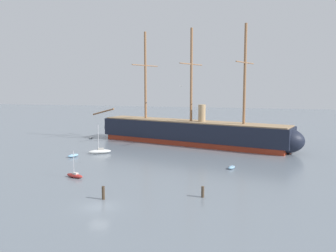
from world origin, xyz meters
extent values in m
plane|color=slate|center=(0.00, 0.00, 0.00)|extent=(400.00, 400.00, 0.00)
cube|color=maroon|center=(2.29, 51.42, 0.65)|extent=(50.17, 21.03, 1.30)
cube|color=black|center=(2.29, 51.42, 3.63)|extent=(52.26, 21.91, 4.65)
ellipsoid|color=black|center=(-20.75, 58.04, 2.98)|extent=(10.96, 9.35, 5.96)
ellipsoid|color=black|center=(25.34, 44.80, 2.98)|extent=(10.96, 9.35, 5.96)
cube|color=#9E7F5B|center=(2.29, 51.42, 6.10)|extent=(51.08, 21.02, 0.28)
cylinder|color=#936642|center=(-11.49, 55.38, 18.06)|extent=(0.65, 0.65, 24.20)
cylinder|color=#936642|center=(-11.49, 55.38, 20.96)|extent=(3.71, 12.10, 0.26)
cylinder|color=#936642|center=(2.29, 51.42, 18.06)|extent=(0.65, 0.65, 24.20)
cylinder|color=#936642|center=(2.29, 51.42, 20.96)|extent=(3.71, 12.10, 0.26)
cylinder|color=#936642|center=(16.07, 47.46, 18.06)|extent=(0.65, 0.65, 24.20)
cylinder|color=#936642|center=(16.07, 47.46, 20.96)|extent=(3.71, 12.10, 0.26)
cylinder|color=#936642|center=(-26.38, 59.66, 7.47)|extent=(8.05, 2.72, 2.48)
cylinder|color=tan|center=(5.30, 50.56, 8.28)|extent=(1.86, 1.86, 4.65)
ellipsoid|color=#B22D28|center=(-10.46, 12.70, 0.34)|extent=(3.73, 2.10, 0.68)
cube|color=beige|center=(-10.29, 12.64, 0.72)|extent=(1.03, 0.83, 0.36)
cylinder|color=silver|center=(-10.63, 12.75, 2.60)|extent=(0.09, 0.09, 4.11)
ellipsoid|color=#7FB2D6|center=(-19.51, 28.49, 0.33)|extent=(2.15, 3.08, 0.67)
cube|color=beige|center=(-19.51, 28.49, 0.59)|extent=(1.07, 0.61, 0.10)
ellipsoid|color=#7FB2D6|center=(15.04, 26.04, 0.27)|extent=(1.63, 2.50, 0.55)
cube|color=#B2ADA3|center=(15.04, 26.04, 0.48)|extent=(0.88, 0.45, 0.08)
ellipsoid|color=silver|center=(-15.52, 33.51, 0.49)|extent=(5.17, 4.09, 0.98)
cube|color=#B2ADA3|center=(-15.31, 33.65, 1.04)|extent=(1.54, 1.41, 0.52)
cylinder|color=silver|center=(-15.74, 33.37, 3.75)|extent=(0.13, 0.13, 5.93)
ellipsoid|color=gray|center=(-28.28, 54.65, 0.27)|extent=(1.79, 2.49, 0.54)
cube|color=beige|center=(-28.28, 54.65, 0.47)|extent=(0.86, 0.51, 0.08)
ellipsoid|color=#1E284C|center=(2.25, 62.34, 0.29)|extent=(2.69, 1.95, 0.58)
cube|color=#4C4C51|center=(2.25, 62.34, 0.51)|extent=(0.56, 0.93, 0.09)
cylinder|color=#4C3D2D|center=(12.52, 7.45, 0.78)|extent=(0.44, 0.44, 1.57)
cylinder|color=#423323|center=(-0.72, 3.01, 0.93)|extent=(0.42, 0.42, 1.86)
ellipsoid|color=silver|center=(6.15, 21.80, 15.59)|extent=(0.34, 0.20, 0.11)
sphere|color=silver|center=(5.96, 21.75, 15.60)|extent=(0.09, 0.09, 0.09)
cube|color=#ADA89E|center=(6.24, 21.51, 15.61)|extent=(0.26, 0.52, 0.11)
cube|color=#ADA89E|center=(6.06, 22.10, 15.61)|extent=(0.26, 0.52, 0.11)
camera|label=1|loc=(20.36, -42.49, 16.09)|focal=39.10mm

